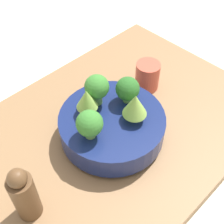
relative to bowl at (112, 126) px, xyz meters
name	(u,v)px	position (x,y,z in m)	size (l,w,h in m)	color
ground_plane	(115,134)	(-0.04, -0.02, -0.09)	(6.00, 6.00, 0.00)	beige
table	(115,129)	(-0.04, -0.02, -0.07)	(0.85, 0.61, 0.04)	olive
bowl	(112,126)	(0.00, 0.00, 0.00)	(0.28, 0.28, 0.08)	navy
romanesco_piece_near	(87,100)	(0.03, -0.05, 0.08)	(0.05, 0.05, 0.08)	#7AB256
broccoli_floret_right	(90,124)	(0.08, 0.01, 0.08)	(0.06, 0.06, 0.08)	#6BA34C
broccoli_floret_left	(128,89)	(-0.07, -0.01, 0.08)	(0.06, 0.06, 0.08)	#7AB256
broccoli_floret_front	(97,88)	(-0.01, -0.06, 0.09)	(0.06, 0.06, 0.09)	#609347
romanesco_piece_far	(136,104)	(-0.04, 0.04, 0.08)	(0.06, 0.06, 0.08)	#7AB256
cup	(147,76)	(-0.22, -0.07, 0.00)	(0.07, 0.07, 0.09)	#C64C38
pepper_mill	(24,194)	(0.28, 0.02, 0.03)	(0.05, 0.05, 0.16)	brown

